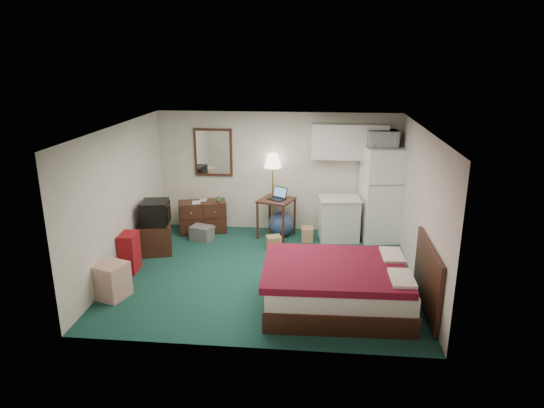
# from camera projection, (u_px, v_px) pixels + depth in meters

# --- Properties ---
(floor) EXTENTS (5.00, 4.50, 0.01)m
(floor) POSITION_uv_depth(u_px,v_px,m) (266.00, 273.00, 8.38)
(floor) COLOR #0F312C
(floor) RESTS_ON ground
(ceiling) EXTENTS (5.00, 4.50, 0.01)m
(ceiling) POSITION_uv_depth(u_px,v_px,m) (265.00, 128.00, 7.64)
(ceiling) COLOR beige
(ceiling) RESTS_ON walls
(walls) EXTENTS (5.01, 4.51, 2.50)m
(walls) POSITION_uv_depth(u_px,v_px,m) (266.00, 204.00, 8.01)
(walls) COLOR beige
(walls) RESTS_ON floor
(mirror) EXTENTS (0.80, 0.06, 1.00)m
(mirror) POSITION_uv_depth(u_px,v_px,m) (213.00, 152.00, 10.12)
(mirror) COLOR white
(mirror) RESTS_ON walls
(upper_cabinets) EXTENTS (1.50, 0.35, 0.70)m
(upper_cabinets) POSITION_uv_depth(u_px,v_px,m) (349.00, 142.00, 9.63)
(upper_cabinets) COLOR silver
(upper_cabinets) RESTS_ON walls
(headboard) EXTENTS (0.06, 1.56, 1.00)m
(headboard) POSITION_uv_depth(u_px,v_px,m) (428.00, 277.00, 6.95)
(headboard) COLOR black
(headboard) RESTS_ON walls
(dresser) EXTENTS (1.06, 0.70, 0.67)m
(dresser) POSITION_uv_depth(u_px,v_px,m) (203.00, 217.00, 10.22)
(dresser) COLOR black
(dresser) RESTS_ON floor
(floor_lamp) EXTENTS (0.45, 0.45, 1.68)m
(floor_lamp) POSITION_uv_depth(u_px,v_px,m) (273.00, 193.00, 10.08)
(floor_lamp) COLOR #D9B94F
(floor_lamp) RESTS_ON floor
(desk) EXTENTS (0.81, 0.81, 0.80)m
(desk) POSITION_uv_depth(u_px,v_px,m) (276.00, 218.00, 9.93)
(desk) COLOR black
(desk) RESTS_ON floor
(exercise_ball) EXTENTS (0.58, 0.58, 0.52)m
(exercise_ball) POSITION_uv_depth(u_px,v_px,m) (281.00, 224.00, 10.01)
(exercise_ball) COLOR #33467B
(exercise_ball) RESTS_ON floor
(kitchen_counter) EXTENTS (0.83, 0.67, 0.84)m
(kitchen_counter) POSITION_uv_depth(u_px,v_px,m) (339.00, 219.00, 9.79)
(kitchen_counter) COLOR silver
(kitchen_counter) RESTS_ON floor
(fridge) EXTENTS (0.89, 0.89, 1.89)m
(fridge) POSITION_uv_depth(u_px,v_px,m) (382.00, 194.00, 9.68)
(fridge) COLOR white
(fridge) RESTS_ON floor
(bed) EXTENTS (2.13, 1.69, 0.67)m
(bed) POSITION_uv_depth(u_px,v_px,m) (337.00, 287.00, 7.14)
(bed) COLOR #510D13
(bed) RESTS_ON floor
(tv_stand) EXTENTS (0.72, 0.75, 0.56)m
(tv_stand) POSITION_uv_depth(u_px,v_px,m) (156.00, 238.00, 9.18)
(tv_stand) COLOR black
(tv_stand) RESTS_ON floor
(suitcase) EXTENTS (0.28, 0.44, 0.69)m
(suitcase) POSITION_uv_depth(u_px,v_px,m) (130.00, 252.00, 8.36)
(suitcase) COLOR maroon
(suitcase) RESTS_ON floor
(retail_box) EXTENTS (0.56, 0.56, 0.55)m
(retail_box) POSITION_uv_depth(u_px,v_px,m) (111.00, 281.00, 7.46)
(retail_box) COLOR beige
(retail_box) RESTS_ON floor
(file_bin) EXTENTS (0.50, 0.43, 0.29)m
(file_bin) POSITION_uv_depth(u_px,v_px,m) (202.00, 233.00, 9.81)
(file_bin) COLOR slate
(file_bin) RESTS_ON floor
(cardboard_box_a) EXTENTS (0.34, 0.31, 0.23)m
(cardboard_box_a) POSITION_uv_depth(u_px,v_px,m) (274.00, 242.00, 9.43)
(cardboard_box_a) COLOR #A98056
(cardboard_box_a) RESTS_ON floor
(cardboard_box_b) EXTENTS (0.24, 0.28, 0.27)m
(cardboard_box_b) POSITION_uv_depth(u_px,v_px,m) (307.00, 234.00, 9.79)
(cardboard_box_b) COLOR #A98056
(cardboard_box_b) RESTS_ON floor
(laptop) EXTENTS (0.43, 0.41, 0.23)m
(laptop) POSITION_uv_depth(u_px,v_px,m) (276.00, 194.00, 9.76)
(laptop) COLOR black
(laptop) RESTS_ON desk
(crt_tv) EXTENTS (0.57, 0.60, 0.45)m
(crt_tv) POSITION_uv_depth(u_px,v_px,m) (155.00, 213.00, 9.02)
(crt_tv) COLOR black
(crt_tv) RESTS_ON tv_stand
(microwave) EXTENTS (0.62, 0.40, 0.39)m
(microwave) POSITION_uv_depth(u_px,v_px,m) (382.00, 137.00, 9.38)
(microwave) COLOR white
(microwave) RESTS_ON fridge
(book_a) EXTENTS (0.17, 0.05, 0.23)m
(book_a) POSITION_uv_depth(u_px,v_px,m) (192.00, 198.00, 9.99)
(book_a) COLOR #A98056
(book_a) RESTS_ON dresser
(book_b) EXTENTS (0.16, 0.03, 0.22)m
(book_b) POSITION_uv_depth(u_px,v_px,m) (199.00, 196.00, 10.15)
(book_b) COLOR #A98056
(book_b) RESTS_ON dresser
(mug) EXTENTS (0.15, 0.14, 0.12)m
(mug) POSITION_uv_depth(u_px,v_px,m) (218.00, 199.00, 10.09)
(mug) COLOR #367931
(mug) RESTS_ON dresser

